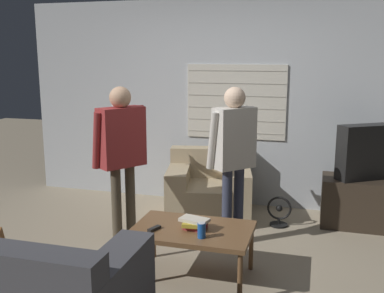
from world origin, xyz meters
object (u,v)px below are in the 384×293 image
(person_right_standing, at_px, (233,147))
(floor_fan, at_px, (279,213))
(tv, at_px, (365,152))
(spare_remote, at_px, (154,229))
(book_stack, at_px, (195,223))
(armchair_beige, at_px, (209,190))
(person_left_standing, at_px, (121,144))
(coffee_table, at_px, (192,233))
(soda_can, at_px, (202,230))

(person_right_standing, relative_size, floor_fan, 4.67)
(tv, bearing_deg, spare_remote, 12.31)
(person_right_standing, relative_size, book_stack, 6.01)
(armchair_beige, distance_m, person_left_standing, 1.36)
(floor_fan, bearing_deg, coffee_table, -113.15)
(armchair_beige, xyz_separation_m, spare_remote, (-0.06, -1.66, 0.15))
(person_left_standing, xyz_separation_m, book_stack, (0.92, -0.59, -0.51))
(tv, height_order, floor_fan, tv)
(tv, xyz_separation_m, person_right_standing, (-1.29, -0.86, 0.15))
(coffee_table, bearing_deg, book_stack, -23.00)
(person_left_standing, distance_m, spare_remote, 1.08)
(floor_fan, bearing_deg, book_stack, -112.22)
(person_right_standing, relative_size, soda_can, 12.51)
(armchair_beige, height_order, soda_can, armchair_beige)
(person_right_standing, height_order, floor_fan, person_right_standing)
(coffee_table, relative_size, tv, 1.60)
(spare_remote, xyz_separation_m, floor_fan, (0.90, 1.53, -0.31))
(book_stack, xyz_separation_m, floor_fan, (0.58, 1.42, -0.35))
(coffee_table, height_order, soda_can, soda_can)
(armchair_beige, distance_m, soda_can, 1.76)
(armchair_beige, relative_size, tv, 1.76)
(person_left_standing, distance_m, soda_can, 1.36)
(tv, xyz_separation_m, spare_remote, (-1.77, -1.78, -0.38))
(armchair_beige, bearing_deg, coffee_table, 86.68)
(soda_can, height_order, floor_fan, soda_can)
(person_left_standing, bearing_deg, person_right_standing, -44.05)
(person_left_standing, bearing_deg, coffee_table, -88.54)
(spare_remote, bearing_deg, tv, 66.27)
(armchair_beige, xyz_separation_m, tv, (1.71, 0.12, 0.53))
(coffee_table, xyz_separation_m, tv, (1.47, 1.66, 0.44))
(person_left_standing, height_order, person_right_standing, person_right_standing)
(armchair_beige, xyz_separation_m, coffee_table, (0.23, -1.54, 0.10))
(tv, bearing_deg, soda_can, 20.70)
(tv, relative_size, spare_remote, 4.60)
(tv, relative_size, soda_can, 4.96)
(book_stack, distance_m, spare_remote, 0.34)
(person_left_standing, bearing_deg, armchair_beige, -0.45)
(person_left_standing, height_order, floor_fan, person_left_standing)
(coffee_table, bearing_deg, spare_remote, -157.00)
(armchair_beige, distance_m, floor_fan, 0.86)
(person_right_standing, bearing_deg, spare_remote, -164.43)
(person_left_standing, relative_size, book_stack, 6.00)
(tv, distance_m, book_stack, 2.24)
(soda_can, bearing_deg, armchair_beige, 101.81)
(coffee_table, distance_m, tv, 2.26)
(coffee_table, relative_size, soda_can, 7.91)
(armchair_beige, xyz_separation_m, person_right_standing, (0.42, -0.74, 0.69))
(tv, height_order, spare_remote, tv)
(person_right_standing, distance_m, spare_remote, 1.17)
(coffee_table, bearing_deg, person_right_standing, 77.02)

